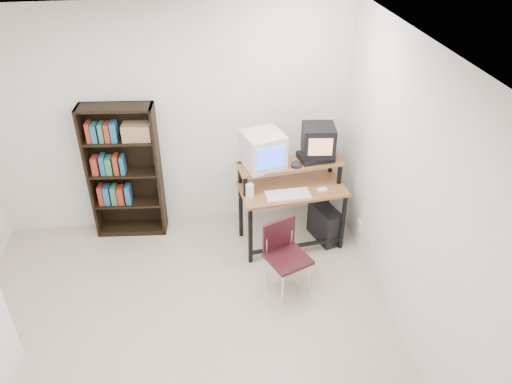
{
  "coord_description": "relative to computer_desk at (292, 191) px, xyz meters",
  "views": [
    {
      "loc": [
        0.24,
        -3.13,
        3.61
      ],
      "look_at": [
        0.82,
        1.1,
        0.88
      ],
      "focal_mm": 35.0,
      "sensor_mm": 36.0,
      "label": 1
    }
  ],
  "objects": [
    {
      "name": "pc_tower",
      "position": [
        0.4,
        -0.0,
        -0.47
      ],
      "size": [
        0.32,
        0.49,
        0.42
      ],
      "primitive_type": "cube",
      "rotation": [
        0.0,
        0.0,
        0.29
      ],
      "color": "black",
      "rests_on": "floor"
    },
    {
      "name": "right_wall",
      "position": [
        0.75,
        -1.37,
        0.62
      ],
      "size": [
        0.01,
        4.0,
        2.6
      ],
      "primitive_type": "cube",
      "color": "silver",
      "rests_on": "floor"
    },
    {
      "name": "ceiling",
      "position": [
        -1.25,
        -1.37,
        1.92
      ],
      "size": [
        4.0,
        4.0,
        0.01
      ],
      "primitive_type": "cube",
      "color": "white",
      "rests_on": "back_wall"
    },
    {
      "name": "wall_outlet",
      "position": [
        0.74,
        -0.22,
        -0.38
      ],
      "size": [
        0.02,
        0.08,
        0.12
      ],
      "primitive_type": "cube",
      "color": "beige",
      "rests_on": "right_wall"
    },
    {
      "name": "desk_speaker",
      "position": [
        -0.48,
        -0.13,
        0.12
      ],
      "size": [
        0.08,
        0.08,
        0.17
      ],
      "primitive_type": "cube",
      "rotation": [
        0.0,
        0.0,
        0.07
      ],
      "color": "silver",
      "rests_on": "computer_desk"
    },
    {
      "name": "cd_spindle",
      "position": [
        0.04,
        0.01,
        0.31
      ],
      "size": [
        0.14,
        0.14,
        0.05
      ],
      "primitive_type": "cylinder",
      "rotation": [
        0.0,
        0.0,
        0.18
      ],
      "color": "#26262B",
      "rests_on": "computer_desk"
    },
    {
      "name": "floor",
      "position": [
        -1.25,
        -1.37,
        -0.69
      ],
      "size": [
        4.0,
        4.0,
        0.01
      ],
      "primitive_type": "cube",
      "color": "#BCB19C",
      "rests_on": "ground"
    },
    {
      "name": "crt_tv",
      "position": [
        0.3,
        0.15,
        0.53
      ],
      "size": [
        0.37,
        0.37,
        0.32
      ],
      "rotation": [
        0.0,
        0.0,
        -0.11
      ],
      "color": "black",
      "rests_on": "vcr"
    },
    {
      "name": "mousepad",
      "position": [
        0.32,
        -0.1,
        0.04
      ],
      "size": [
        0.22,
        0.18,
        0.01
      ],
      "primitive_type": "cube",
      "rotation": [
        0.0,
        0.0,
        -0.0
      ],
      "color": "black",
      "rests_on": "computer_desk"
    },
    {
      "name": "vcr",
      "position": [
        0.28,
        0.14,
        0.33
      ],
      "size": [
        0.4,
        0.32,
        0.08
      ],
      "primitive_type": "cube",
      "rotation": [
        0.0,
        0.0,
        0.17
      ],
      "color": "black",
      "rests_on": "computer_desk"
    },
    {
      "name": "mouse",
      "position": [
        0.31,
        -0.12,
        0.06
      ],
      "size": [
        0.11,
        0.08,
        0.03
      ],
      "primitive_type": "cube",
      "rotation": [
        0.0,
        0.0,
        0.24
      ],
      "color": "white",
      "rests_on": "mousepad"
    },
    {
      "name": "bookshelf",
      "position": [
        -1.81,
        0.48,
        0.14
      ],
      "size": [
        0.81,
        0.33,
        1.59
      ],
      "rotation": [
        0.0,
        0.0,
        -0.09
      ],
      "color": "black",
      "rests_on": "floor"
    },
    {
      "name": "back_wall",
      "position": [
        -1.25,
        0.63,
        0.62
      ],
      "size": [
        4.0,
        0.01,
        2.6
      ],
      "primitive_type": "cube",
      "color": "silver",
      "rests_on": "floor"
    },
    {
      "name": "keyboard",
      "position": [
        -0.08,
        -0.17,
        0.06
      ],
      "size": [
        0.48,
        0.23,
        0.03
      ],
      "primitive_type": "cube",
      "rotation": [
        0.0,
        0.0,
        0.04
      ],
      "color": "silver",
      "rests_on": "computer_desk"
    },
    {
      "name": "computer_desk",
      "position": [
        0.0,
        0.0,
        0.0
      ],
      "size": [
        1.18,
        0.68,
        0.98
      ],
      "rotation": [
        0.0,
        0.0,
        0.1
      ],
      "color": "#955C30",
      "rests_on": "floor"
    },
    {
      "name": "crt_monitor",
      "position": [
        -0.3,
        0.1,
        0.48
      ],
      "size": [
        0.48,
        0.48,
        0.38
      ],
      "rotation": [
        0.0,
        0.0,
        0.26
      ],
      "color": "silver",
      "rests_on": "computer_desk"
    },
    {
      "name": "school_chair",
      "position": [
        -0.21,
        -0.74,
        -0.21
      ],
      "size": [
        0.5,
        0.5,
        0.77
      ],
      "rotation": [
        0.0,
        0.0,
        0.4
      ],
      "color": "black",
      "rests_on": "floor"
    }
  ]
}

